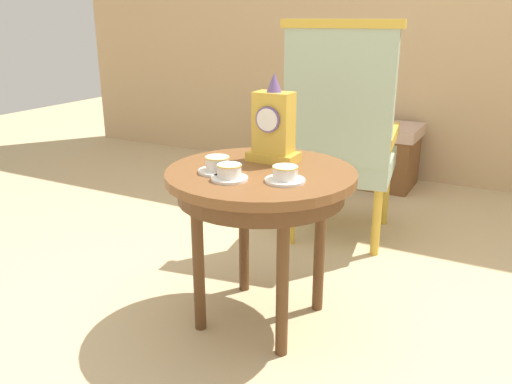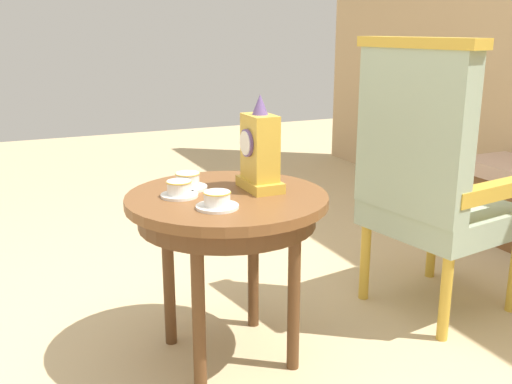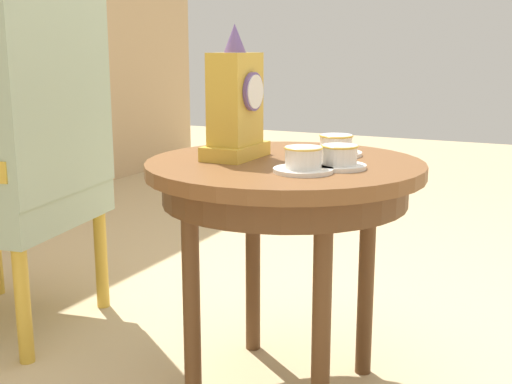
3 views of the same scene
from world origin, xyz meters
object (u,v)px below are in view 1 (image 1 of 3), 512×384
(teacup_right, at_px, (229,173))
(side_table, at_px, (261,190))
(teacup_center, at_px, (285,175))
(armchair, at_px, (341,132))
(mantel_clock, at_px, (274,127))
(teacup_left, at_px, (217,165))
(window_bench, at_px, (348,151))

(teacup_right, bearing_deg, side_table, 75.96)
(teacup_center, bearing_deg, armchair, 98.10)
(side_table, bearing_deg, mantel_clock, 96.61)
(teacup_right, bearing_deg, teacup_center, 21.79)
(teacup_right, bearing_deg, mantel_clock, 85.00)
(teacup_left, bearing_deg, window_bench, 95.04)
(teacup_center, bearing_deg, mantel_clock, 124.95)
(armchair, bearing_deg, mantel_clock, -91.10)
(mantel_clock, distance_m, window_bench, 1.92)
(side_table, relative_size, mantel_clock, 2.08)
(teacup_left, bearing_deg, mantel_clock, 64.63)
(mantel_clock, bearing_deg, teacup_left, -115.37)
(teacup_left, relative_size, window_bench, 0.14)
(window_bench, bearing_deg, armchair, -74.13)
(teacup_center, bearing_deg, window_bench, 102.24)
(teacup_right, height_order, mantel_clock, mantel_clock)
(side_table, bearing_deg, armchair, 90.03)
(window_bench, bearing_deg, teacup_right, -82.83)
(teacup_center, distance_m, armchair, 0.98)
(armchair, distance_m, window_bench, 1.17)
(mantel_clock, bearing_deg, teacup_center, -55.05)
(side_table, xyz_separation_m, teacup_left, (-0.12, -0.10, 0.10))
(side_table, relative_size, teacup_left, 5.07)
(teacup_center, xyz_separation_m, mantel_clock, (-0.15, 0.22, 0.11))
(teacup_left, relative_size, armchair, 0.12)
(armchair, bearing_deg, teacup_center, -81.90)
(side_table, bearing_deg, teacup_right, -104.04)
(armchair, xyz_separation_m, window_bench, (-0.30, 1.07, -0.37))
(teacup_left, bearing_deg, side_table, 39.61)
(teacup_center, relative_size, window_bench, 0.14)
(teacup_center, distance_m, mantel_clock, 0.29)
(teacup_center, bearing_deg, teacup_left, -177.01)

